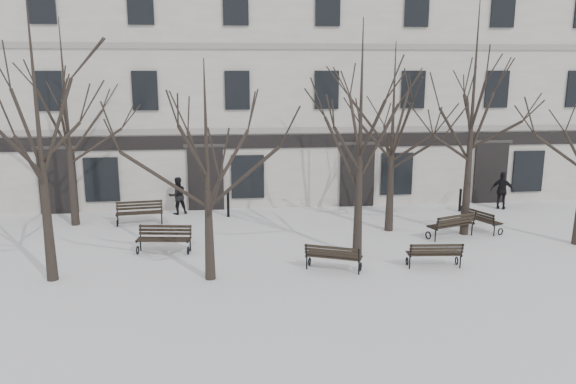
{
  "coord_description": "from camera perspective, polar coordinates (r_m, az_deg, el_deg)",
  "views": [
    {
      "loc": [
        -2.38,
        -17.32,
        6.34
      ],
      "look_at": [
        -0.26,
        3.0,
        1.83
      ],
      "focal_mm": 35.0,
      "sensor_mm": 36.0,
      "label": 1
    }
  ],
  "objects": [
    {
      "name": "bollard_b",
      "position": [
        26.58,
        17.09,
        -0.69
      ],
      "size": [
        0.13,
        0.13,
        1.04
      ],
      "color": "black",
      "rests_on": "ground"
    },
    {
      "name": "tree_5",
      "position": [
        22.06,
        10.64,
        7.67
      ],
      "size": [
        5.14,
        5.14,
        7.34
      ],
      "color": "black",
      "rests_on": "ground"
    },
    {
      "name": "bench_3",
      "position": [
        24.12,
        -14.85,
        -1.96
      ],
      "size": [
        1.95,
        0.9,
        0.95
      ],
      "rotation": [
        0.0,
        0.0,
        0.12
      ],
      "color": "black",
      "rests_on": "ground"
    },
    {
      "name": "building",
      "position": [
        30.38,
        -1.49,
        10.88
      ],
      "size": [
        40.4,
        10.2,
        11.4
      ],
      "color": "beige",
      "rests_on": "ground"
    },
    {
      "name": "tree_2",
      "position": [
        18.79,
        7.41,
        8.14
      ],
      "size": [
        5.56,
        5.56,
        7.94
      ],
      "color": "black",
      "rests_on": "ground"
    },
    {
      "name": "bench_2",
      "position": [
        18.9,
        14.66,
        -6.06
      ],
      "size": [
        1.78,
        0.76,
        0.88
      ],
      "rotation": [
        0.0,
        0.0,
        3.07
      ],
      "color": "black",
      "rests_on": "ground"
    },
    {
      "name": "bench_0",
      "position": [
        20.24,
        -12.47,
        -4.6
      ],
      "size": [
        1.94,
        0.92,
        0.94
      ],
      "rotation": [
        0.0,
        0.0,
        -0.13
      ],
      "color": "black",
      "rests_on": "ground"
    },
    {
      "name": "tree_6",
      "position": [
        22.21,
        18.36,
        9.84
      ],
      "size": [
        6.24,
        6.24,
        8.91
      ],
      "color": "black",
      "rests_on": "ground"
    },
    {
      "name": "tree_0",
      "position": [
        17.78,
        -24.24,
        8.49
      ],
      "size": [
        6.1,
        6.1,
        8.72
      ],
      "color": "black",
      "rests_on": "ground"
    },
    {
      "name": "bollard_a",
      "position": [
        24.54,
        -6.1,
        -1.13
      ],
      "size": [
        0.15,
        0.15,
        1.14
      ],
      "color": "black",
      "rests_on": "ground"
    },
    {
      "name": "bench_1",
      "position": [
        18.06,
        4.63,
        -6.51
      ],
      "size": [
        1.87,
        1.26,
        0.9
      ],
      "rotation": [
        0.0,
        0.0,
        2.75
      ],
      "color": "black",
      "rests_on": "ground"
    },
    {
      "name": "tree_1",
      "position": [
        16.64,
        -8.3,
        4.72
      ],
      "size": [
        4.64,
        4.64,
        6.63
      ],
      "color": "black",
      "rests_on": "ground"
    },
    {
      "name": "pedestrian_c",
      "position": [
        27.69,
        20.8,
        -1.63
      ],
      "size": [
        1.08,
        0.92,
        1.73
      ],
      "primitive_type": "imported",
      "rotation": [
        0.0,
        0.0,
        2.55
      ],
      "color": "black",
      "rests_on": "ground"
    },
    {
      "name": "ground",
      "position": [
        18.6,
        1.77,
        -7.5
      ],
      "size": [
        100.0,
        100.0,
        0.0
      ],
      "primitive_type": "plane",
      "color": "silver",
      "rests_on": "ground"
    },
    {
      "name": "tree_4",
      "position": [
        24.13,
        -21.69,
        8.82
      ],
      "size": [
        5.8,
        5.8,
        8.29
      ],
      "color": "black",
      "rests_on": "ground"
    },
    {
      "name": "pedestrian_b",
      "position": [
        25.51,
        -11.08,
        -2.19
      ],
      "size": [
        0.98,
        0.88,
        1.66
      ],
      "primitive_type": "imported",
      "rotation": [
        0.0,
        0.0,
        3.5
      ],
      "color": "black",
      "rests_on": "ground"
    },
    {
      "name": "bench_4",
      "position": [
        22.31,
        16.34,
        -3.17
      ],
      "size": [
        2.04,
        1.34,
        0.98
      ],
      "rotation": [
        0.0,
        0.0,
        3.51
      ],
      "color": "black",
      "rests_on": "ground"
    },
    {
      "name": "bench_5",
      "position": [
        23.65,
        18.94,
        -2.6
      ],
      "size": [
        1.24,
        1.83,
        0.88
      ],
      "rotation": [
        0.0,
        0.0,
        1.96
      ],
      "color": "black",
      "rests_on": "ground"
    }
  ]
}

